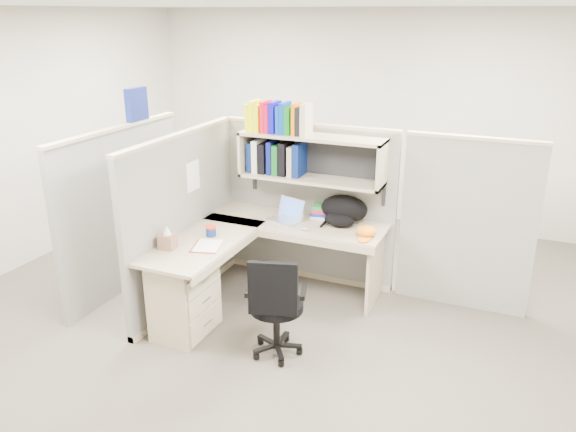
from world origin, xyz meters
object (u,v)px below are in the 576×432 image
at_px(backpack, 342,210).
at_px(task_chair, 276,321).
at_px(snack_canister, 211,231).
at_px(desk, 216,277).
at_px(laptop, 284,211).

distance_m(backpack, task_chair, 1.38).
height_order(backpack, snack_canister, backpack).
relative_size(backpack, task_chair, 0.50).
relative_size(desk, backpack, 3.85).
height_order(desk, backpack, backpack).
relative_size(laptop, backpack, 0.67).
relative_size(snack_canister, task_chair, 0.11).
bearing_deg(snack_canister, backpack, 37.66).
xyz_separation_m(desk, laptop, (0.30, 0.82, 0.40)).
xyz_separation_m(desk, task_chair, (0.72, -0.29, -0.12)).
bearing_deg(desk, laptop, 69.89).
xyz_separation_m(laptop, snack_canister, (-0.46, -0.61, -0.06)).
xyz_separation_m(laptop, backpack, (0.53, 0.15, 0.03)).
distance_m(laptop, task_chair, 1.30).
relative_size(laptop, task_chair, 0.33).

